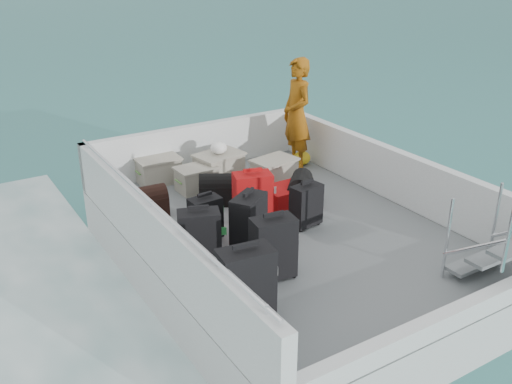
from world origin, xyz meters
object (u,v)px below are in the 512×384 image
Objects in this scene: suitcase_8 at (288,195)px; crate_2 at (219,168)px; crate_3 at (274,173)px; passenger at (297,114)px; suitcase_5 at (253,198)px; suitcase_1 at (200,240)px; suitcase_0 at (246,287)px; suitcase_2 at (206,219)px; suitcase_7 at (306,206)px; suitcase_3 at (273,249)px; crate_0 at (158,171)px; crate_1 at (197,180)px; suitcase_4 at (249,223)px.

crate_2 is (-0.38, 1.23, 0.06)m from suitcase_8.
passenger reaches higher than crate_3.
crate_2 is at bearing 95.19° from suitcase_5.
suitcase_0 is at bearing -74.03° from suitcase_1.
passenger reaches higher than suitcase_2.
suitcase_8 is at bearing 65.76° from suitcase_7.
suitcase_7 is at bearing -18.49° from suitcase_2.
suitcase_3 is 1.26× the size of suitcase_7.
suitcase_0 is 1.18× the size of suitcase_5.
suitcase_0 reaches higher than suitcase_8.
crate_0 is at bearing 153.25° from crate_2.
suitcase_7 reaches higher than crate_1.
crate_3 is at bearing -42.18° from crate_2.
suitcase_3 is (0.20, -1.12, 0.08)m from suitcase_2.
suitcase_1 is 0.39× the size of passenger.
suitcase_1 is 2.55m from crate_0.
suitcase_2 reaches higher than crate_1.
suitcase_5 is (0.51, 1.23, -0.02)m from suitcase_3.
suitcase_4 is 1.13× the size of crate_3.
crate_2 is 1.09× the size of crate_3.
suitcase_0 is 4.11m from passenger.
crate_0 is at bearing 122.00° from suitcase_5.
suitcase_1 is 1.24× the size of crate_1.
suitcase_3 is at bearing -90.48° from crate_0.
suitcase_3 is 3.07m from crate_0.
passenger is (1.27, -0.15, 0.66)m from crate_2.
suitcase_1 is 0.63m from suitcase_2.
suitcase_4 is 1.22× the size of suitcase_7.
suitcase_0 is at bearing -106.05° from suitcase_5.
crate_0 is at bearing 97.98° from suitcase_1.
suitcase_0 is at bearing -114.49° from crate_2.
suitcase_0 is 1.30× the size of crate_0.
crate_3 is at bearing -20.13° from suitcase_8.
suitcase_4 is (0.74, 1.17, -0.05)m from suitcase_0.
passenger reaches higher than suitcase_3.
suitcase_2 is 0.83× the size of crate_2.
passenger is at bearing -6.68° from crate_2.
passenger is at bearing 49.99° from suitcase_7.
passenger reaches higher than suitcase_7.
crate_2 is at bearing -88.41° from passenger.
suitcase_7 is 0.32× the size of passenger.
suitcase_7 is at bearing 27.94° from suitcase_1.
crate_0 is at bearing 121.25° from crate_1.
suitcase_3 is at bearing 46.63° from suitcase_0.
suitcase_0 is 1.12m from suitcase_1.
suitcase_5 is at bearing -42.46° from passenger.
crate_1 is (0.91, 1.92, -0.17)m from suitcase_1.
suitcase_1 reaches higher than suitcase_7.
suitcase_3 reaches higher than suitcase_2.
passenger is (2.09, 2.52, 0.51)m from suitcase_3.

